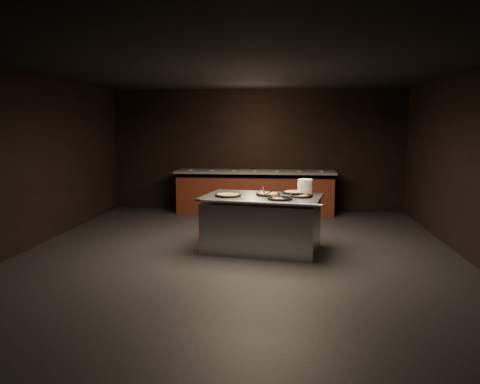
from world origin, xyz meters
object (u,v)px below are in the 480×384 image
Objects in this scene: plate_stack at (305,187)px; pan_cheese_whole at (268,194)px; pan_veggie_whole at (228,195)px; serving_counter at (262,224)px.

plate_stack is 0.66m from pan_cheese_whole.
pan_veggie_whole and pan_cheese_whole have the same top height.
serving_counter is 4.78× the size of pan_veggie_whole.
serving_counter is at bearing 10.24° from pan_veggie_whole.
pan_veggie_whole is at bearing -161.61° from plate_stack.
plate_stack reaches higher than pan_cheese_whole.
plate_stack is at bearing 20.87° from pan_cheese_whole.
pan_cheese_whole is (-0.61, -0.23, -0.10)m from plate_stack.
pan_cheese_whole is at bearing 51.90° from serving_counter.
pan_veggie_whole is 1.09× the size of pan_cheese_whole.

